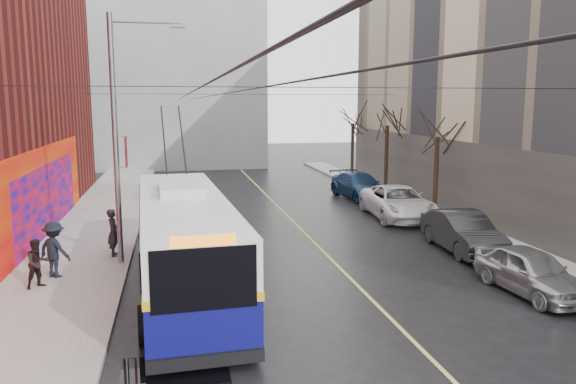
% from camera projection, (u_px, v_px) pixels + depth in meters
% --- Properties ---
extents(ground, '(140.00, 140.00, 0.00)m').
position_uv_depth(ground, '(382.00, 380.00, 12.16)').
color(ground, black).
rests_on(ground, ground).
extents(sidewalk_left, '(4.00, 60.00, 0.15)m').
position_uv_depth(sidewalk_left, '(81.00, 252.00, 22.19)').
color(sidewalk_left, gray).
rests_on(sidewalk_left, ground).
extents(sidewalk_right, '(2.00, 60.00, 0.15)m').
position_uv_depth(sidewalk_right, '(474.00, 233.00, 25.53)').
color(sidewalk_right, gray).
rests_on(sidewalk_right, ground).
extents(lane_line, '(0.12, 50.00, 0.01)m').
position_uv_depth(lane_line, '(304.00, 232.00, 26.00)').
color(lane_line, '#BFB74C').
rests_on(lane_line, ground).
extents(building_far, '(20.50, 12.10, 18.00)m').
position_uv_depth(building_far, '(153.00, 69.00, 53.09)').
color(building_far, gray).
rests_on(building_far, ground).
extents(streetlight_pole, '(2.65, 0.60, 9.00)m').
position_uv_depth(streetlight_pole, '(120.00, 134.00, 19.86)').
color(streetlight_pole, slate).
rests_on(streetlight_pole, ground).
extents(catenary_wires, '(18.00, 60.00, 0.22)m').
position_uv_depth(catenary_wires, '(212.00, 96.00, 24.96)').
color(catenary_wires, black).
extents(tree_near, '(3.20, 3.20, 6.40)m').
position_uv_depth(tree_near, '(438.00, 122.00, 28.62)').
color(tree_near, black).
rests_on(tree_near, ground).
extents(tree_mid, '(3.20, 3.20, 6.68)m').
position_uv_depth(tree_mid, '(388.00, 113.00, 35.35)').
color(tree_mid, black).
rests_on(tree_mid, ground).
extents(tree_far, '(3.20, 3.20, 6.57)m').
position_uv_depth(tree_far, '(353.00, 113.00, 42.14)').
color(tree_far, black).
rests_on(tree_far, ground).
extents(pigeons_flying, '(1.68, 2.91, 2.89)m').
position_uv_depth(pigeons_flying, '(209.00, 75.00, 19.76)').
color(pigeons_flying, slate).
extents(trolleybus, '(3.39, 12.41, 5.83)m').
position_uv_depth(trolleybus, '(184.00, 240.00, 17.87)').
color(trolleybus, '#0B0B57').
rests_on(trolleybus, ground).
extents(parked_car_a, '(1.98, 4.35, 1.45)m').
position_uv_depth(parked_car_a, '(531.00, 271.00, 17.53)').
color(parked_car_a, '#9FA0A3').
rests_on(parked_car_a, ground).
extents(parked_car_b, '(1.94, 4.96, 1.61)m').
position_uv_depth(parked_car_b, '(463.00, 232.00, 22.53)').
color(parked_car_b, '#262628').
rests_on(parked_car_b, ground).
extents(parked_car_c, '(3.11, 6.11, 1.65)m').
position_uv_depth(parked_car_c, '(398.00, 202.00, 29.00)').
color(parked_car_c, white).
rests_on(parked_car_c, ground).
extents(parked_car_d, '(2.84, 5.65, 1.58)m').
position_uv_depth(parked_car_d, '(359.00, 186.00, 34.99)').
color(parked_car_d, navy).
rests_on(parked_car_d, ground).
extents(following_car, '(2.47, 4.92, 1.61)m').
position_uv_depth(following_car, '(181.00, 198.00, 30.40)').
color(following_car, silver).
rests_on(following_car, ground).
extents(pedestrian_a, '(0.45, 0.67, 1.81)m').
position_uv_depth(pedestrian_a, '(113.00, 232.00, 21.33)').
color(pedestrian_a, black).
rests_on(pedestrian_a, sidewalk_left).
extents(pedestrian_b, '(0.96, 0.94, 1.56)m').
position_uv_depth(pedestrian_b, '(38.00, 263.00, 17.67)').
color(pedestrian_b, black).
rests_on(pedestrian_b, sidewalk_left).
extents(pedestrian_c, '(1.40, 1.26, 1.89)m').
position_uv_depth(pedestrian_c, '(54.00, 249.00, 18.72)').
color(pedestrian_c, black).
rests_on(pedestrian_c, sidewalk_left).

